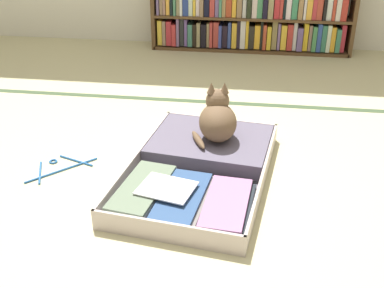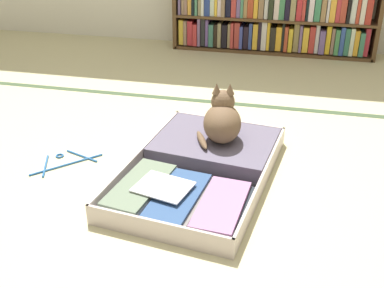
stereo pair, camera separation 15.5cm
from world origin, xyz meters
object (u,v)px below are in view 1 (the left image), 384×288
(open_suitcase, at_px, (201,164))
(clothes_hanger, at_px, (59,167))
(bookshelf, at_px, (252,2))
(black_cat, at_px, (217,119))

(open_suitcase, xyz_separation_m, clothes_hanger, (-0.67, -0.06, -0.03))
(bookshelf, relative_size, clothes_hanger, 5.98)
(bookshelf, xyz_separation_m, black_cat, (-0.10, -1.79, -0.19))
(bookshelf, distance_m, open_suitcase, 2.01)
(bookshelf, bearing_deg, open_suitcase, -94.66)
(black_cat, xyz_separation_m, clothes_hanger, (-0.73, -0.24, -0.19))
(black_cat, relative_size, clothes_hanger, 1.05)
(open_suitcase, bearing_deg, black_cat, 72.30)
(clothes_hanger, bearing_deg, open_suitcase, 5.09)
(open_suitcase, xyz_separation_m, black_cat, (0.06, 0.18, 0.15))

